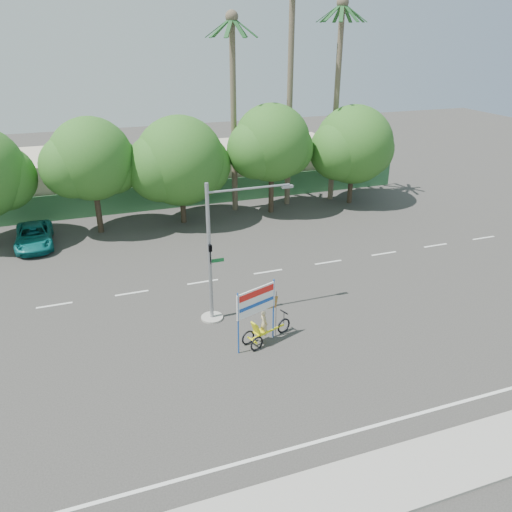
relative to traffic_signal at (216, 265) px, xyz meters
name	(u,v)px	position (x,y,z in m)	size (l,w,h in m)	color
ground	(289,353)	(2.20, -3.98, -2.92)	(120.00, 120.00, 0.00)	#33302D
sidewalk_near	(380,483)	(2.20, -11.48, -2.86)	(50.00, 2.40, 0.12)	gray
fence	(187,195)	(2.20, 17.52, -1.92)	(38.00, 0.08, 2.00)	#336B3D
building_left	(54,179)	(-7.80, 22.02, -0.92)	(12.00, 8.00, 4.00)	beige
building_right	(261,164)	(10.20, 22.02, -1.12)	(14.00, 8.00, 3.60)	beige
tree_left	(91,162)	(-4.85, 14.02, 2.14)	(6.66, 5.60, 8.07)	#473828
tree_center	(180,164)	(1.14, 14.02, 1.55)	(7.62, 6.40, 7.85)	#473828
tree_right	(271,146)	(8.15, 14.02, 2.32)	(6.90, 5.80, 8.36)	#473828
tree_far_right	(353,147)	(15.15, 14.02, 1.73)	(7.38, 6.20, 7.94)	#473828
palm_tall	(291,70)	(10.20, 15.52, 7.55)	(3.73, 3.79, 17.45)	#70604C
palm_mid	(338,83)	(14.20, 15.52, 6.48)	(3.73, 3.79, 15.45)	#70604C
palm_short	(233,94)	(5.70, 15.52, 5.94)	(3.73, 3.79, 14.45)	#70604C
traffic_signal	(216,265)	(0.00, 0.00, 0.00)	(4.72, 1.10, 7.00)	gray
trike_billboard	(261,319)	(1.31, -2.78, -1.67)	(2.99, 1.37, 3.10)	black
pickup_truck	(34,236)	(-9.10, 12.87, -2.22)	(2.31, 5.00, 1.39)	#107070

